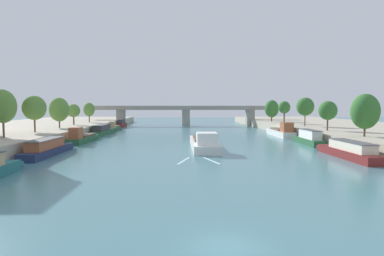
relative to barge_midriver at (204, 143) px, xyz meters
The scene contains 23 objects.
ground_plane 40.37m from the barge_midriver, 92.56° to the right, with size 400.00×400.00×0.00m, color teal.
quay_right 42.45m from the barge_midriver, 20.24° to the left, with size 36.00×170.00×2.34m, color #B2A893.
barge_midriver is the anchor object (origin of this frame).
wake_behind_barge 13.33m from the barge_midriver, 97.72° to the right, with size 5.60×5.88×0.03m.
moored_boat_left_end 24.59m from the barge_midriver, 162.44° to the right, with size 2.76×15.41×2.47m.
moored_boat_left_lone 25.58m from the barge_midriver, 156.12° to the left, with size 3.07×14.39×3.21m.
moored_boat_left_far 37.01m from the barge_midriver, 129.71° to the left, with size 2.93×16.83×2.60m.
moored_boat_left_midway 49.42m from the barge_midriver, 118.31° to the left, with size 2.15×11.37×2.81m.
moored_boat_left_downstream 62.31m from the barge_midriver, 112.42° to the left, with size 1.89×10.47×2.83m.
moored_boat_right_end 22.54m from the barge_midriver, 31.06° to the right, with size 2.75×15.25×2.42m.
moored_boat_right_second 20.78m from the barge_midriver, 14.00° to the left, with size 2.60×12.41×2.81m.
moored_boat_right_near 30.18m from the barge_midriver, 48.09° to the left, with size 3.42×16.77×3.51m.
tree_left_nearest 32.08m from the barge_midriver, behind, with size 3.97×3.97×7.39m.
tree_left_far 32.42m from the barge_midriver, 167.91° to the left, with size 4.28×4.28×6.82m.
tree_left_by_lamp 36.49m from the barge_midriver, 148.78° to the left, with size 4.28×4.28×6.75m.
tree_left_second 44.48m from the barge_midriver, 135.51° to the left, with size 3.30×3.30×5.40m.
tree_left_distant 54.87m from the barge_midriver, 124.87° to the left, with size 3.30×3.30×5.91m.
tree_right_past_mid 26.34m from the barge_midriver, 10.18° to the right, with size 4.41×4.41×6.82m.
tree_right_third 27.25m from the barge_midriver, 18.93° to the left, with size 3.59×3.59×5.88m.
tree_right_by_lamp 35.68m from the barge_midriver, 41.64° to the left, with size 4.19×4.19×6.94m.
tree_right_second 44.88m from the barge_midriver, 55.31° to the left, with size 3.28×3.28×6.24m.
tree_right_far 55.48m from the barge_midriver, 62.82° to the left, with size 4.39×4.39×6.80m.
bridge_far 66.11m from the barge_midriver, 91.56° to the left, with size 71.26×4.40×7.34m.
Camera 1 is at (-2.34, -16.66, 7.16)m, focal length 31.46 mm.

